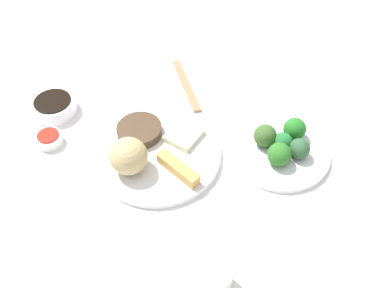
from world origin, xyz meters
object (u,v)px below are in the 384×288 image
Objects in this scene: sauce_ramekin_sweet_and_sour at (49,139)px; soy_sauce_bowl at (54,107)px; broccoli_plate at (279,151)px; teacup at (212,278)px; chopsticks_pair at (185,84)px; main_plate at (158,155)px.

soy_sauce_bowl is at bearing -63.23° from sauce_ramekin_sweet_and_sour.
teacup reaches higher than broccoli_plate.
soy_sauce_bowl is 0.51× the size of chopsticks_pair.
main_plate is 4.22× the size of teacup.
teacup is (0.05, 0.34, 0.02)m from broccoli_plate.
chopsticks_pair is at bearing -27.32° from broccoli_plate.
soy_sauce_bowl reaches higher than chopsticks_pair.
main_plate is 0.30m from soy_sauce_bowl.
sauce_ramekin_sweet_and_sour is (0.25, 0.05, 0.00)m from main_plate.
soy_sauce_bowl is at bearing -8.70° from main_plate.
soy_sauce_bowl is at bearing 6.08° from broccoli_plate.
broccoli_plate is 0.52m from sauce_ramekin_sweet_and_sour.
broccoli_plate is 1.05× the size of chopsticks_pair.
main_plate is at bearing -169.19° from sauce_ramekin_sweet_and_sour.
chopsticks_pair is (0.03, -0.25, -0.00)m from main_plate.
soy_sauce_bowl reaches higher than main_plate.
chopsticks_pair is (0.24, -0.49, -0.03)m from teacup.
broccoli_plate is 3.38× the size of teacup.
main_plate is 0.25m from chopsticks_pair.
broccoli_plate is 0.32m from chopsticks_pair.
teacup reaches higher than soy_sauce_bowl.
sauce_ramekin_sweet_and_sour is (-0.05, 0.09, -0.01)m from soy_sauce_bowl.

